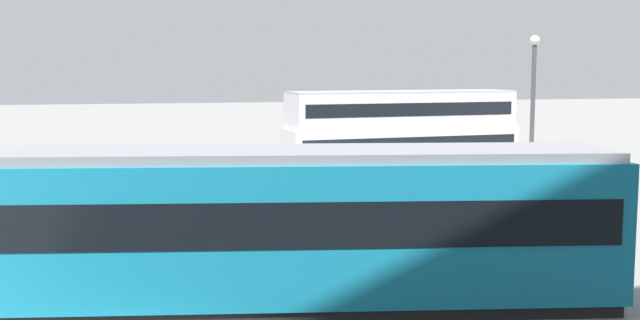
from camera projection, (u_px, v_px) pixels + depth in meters
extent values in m
plane|color=gray|center=(308.00, 188.00, 32.08)|extent=(160.00, 160.00, 0.00)
cube|color=silver|center=(401.00, 146.00, 36.62)|extent=(11.26, 3.48, 1.80)
cube|color=silver|center=(402.00, 110.00, 36.42)|extent=(10.92, 3.35, 1.59)
cube|color=black|center=(401.00, 142.00, 36.60)|extent=(10.71, 3.46, 0.64)
cube|color=black|center=(402.00, 108.00, 36.42)|extent=(10.37, 3.33, 0.60)
cube|color=#D85919|center=(401.00, 160.00, 36.70)|extent=(11.04, 3.50, 0.24)
cube|color=#B2B2B7|center=(402.00, 92.00, 36.33)|extent=(10.92, 3.35, 0.10)
cylinder|color=black|center=(332.00, 165.00, 35.62)|extent=(1.21, 2.56, 1.00)
cylinder|color=black|center=(459.00, 160.00, 37.68)|extent=(1.21, 2.56, 1.00)
cube|color=teal|center=(269.00, 227.00, 15.99)|extent=(14.46, 5.08, 2.81)
cube|color=black|center=(269.00, 214.00, 15.96)|extent=(13.90, 5.01, 0.90)
cube|color=gray|center=(268.00, 154.00, 15.82)|extent=(14.14, 4.83, 0.20)
cube|color=black|center=(269.00, 300.00, 16.17)|extent=(14.16, 4.90, 0.25)
cylinder|color=black|center=(212.00, 199.00, 26.96)|extent=(0.14, 0.14, 0.81)
cylinder|color=black|center=(206.00, 200.00, 26.82)|extent=(0.14, 0.14, 0.81)
cylinder|color=#335938|center=(209.00, 179.00, 26.81)|extent=(0.42, 0.42, 0.62)
sphere|color=#8C6647|center=(208.00, 167.00, 26.76)|extent=(0.22, 0.22, 0.22)
cube|color=gray|center=(164.00, 182.00, 26.53)|extent=(9.94, 0.18, 0.06)
cube|color=gray|center=(164.00, 196.00, 26.59)|extent=(9.94, 0.18, 0.06)
cylinder|color=gray|center=(306.00, 191.00, 27.82)|extent=(0.07, 0.07, 1.05)
cylinder|color=gray|center=(164.00, 197.00, 26.59)|extent=(0.07, 0.07, 1.05)
cylinder|color=gray|center=(8.00, 203.00, 25.37)|extent=(0.07, 0.07, 1.05)
cylinder|color=slate|center=(18.00, 182.00, 25.85)|extent=(0.10, 0.10, 2.29)
cube|color=white|center=(16.00, 158.00, 25.72)|extent=(1.27, 0.12, 0.50)
cylinder|color=#4C4C51|center=(532.00, 125.00, 28.05)|extent=(0.16, 0.16, 5.71)
sphere|color=#F2EFCC|center=(535.00, 40.00, 27.70)|extent=(0.36, 0.36, 0.36)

